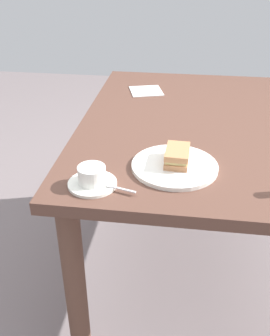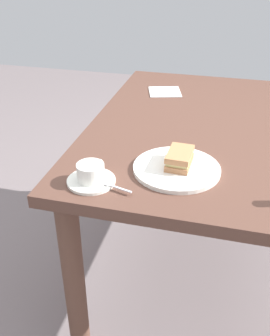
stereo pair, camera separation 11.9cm
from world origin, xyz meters
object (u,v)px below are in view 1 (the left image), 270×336
Objects in this scene: sandwich_plate at (175,166)px; napkin at (146,91)px; coffee_saucer at (92,184)px; spoon at (115,187)px; dining_table at (190,148)px; coffee_cup at (92,174)px; sandwich_front at (177,156)px.

napkin is at bearing -166.48° from sandwich_plate.
sandwich_plate reaches higher than coffee_saucer.
napkin is (-0.87, -0.00, -0.01)m from spoon.
sandwich_plate is at bearing 13.52° from napkin.
coffee_cup reaches higher than dining_table.
dining_table is at bearing 150.60° from coffee_saucer.
spoon reaches higher than sandwich_plate.
napkin is at bearing -165.79° from sandwich_front.
spoon is 0.65× the size of napkin.
coffee_saucer is 0.99× the size of napkin.
sandwich_plate is at bearing 119.16° from coffee_saucer.
napkin is at bearing -145.61° from dining_table.
sandwich_front reaches higher than spoon.
napkin is (-0.72, -0.17, -0.01)m from sandwich_plate.
dining_table is 0.60m from spoon.
dining_table is at bearing 34.39° from napkin.
coffee_saucer is at bearing -105.66° from spoon.
sandwich_plate is 0.28m from coffee_cup.
sandwich_front is 1.13× the size of coffee_cup.
spoon is at bearing -47.09° from sandwich_plate.
spoon is (0.17, -0.17, -0.03)m from sandwich_front.
coffee_saucer is (0.13, -0.24, -0.00)m from sandwich_plate.
coffee_cup is at bearing -59.44° from sandwich_front.
sandwich_front reaches higher than sandwich_plate.
coffee_cup is at bearing -29.44° from dining_table.
coffee_cup is 0.85m from napkin.
coffee_cup reaches higher than spoon.
coffee_cup reaches higher than coffee_saucer.
coffee_cup is 0.72× the size of napkin.
spoon is (0.02, 0.07, 0.01)m from coffee_saucer.
coffee_saucer is 1.38× the size of coffee_cup.
dining_table is 8.52× the size of napkin.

